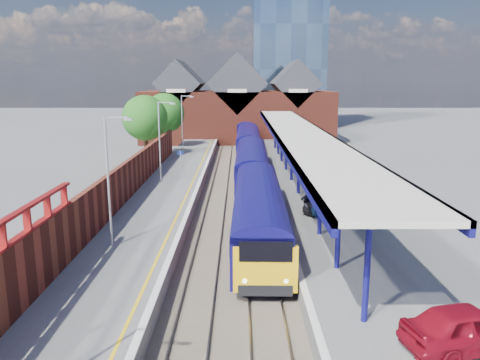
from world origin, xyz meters
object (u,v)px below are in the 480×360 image
object	(u,v)px
parked_car_silver	(335,191)
parked_car_dark	(337,208)
parked_car_blue	(345,210)
train	(250,150)
lamp_post_b	(110,173)
platform_sign	(181,159)
lamp_post_c	(161,137)
parked_car_red	(469,327)
lamp_post_d	(183,121)

from	to	relation	value
parked_car_silver	parked_car_dark	size ratio (longest dim) A/B	1.03
parked_car_silver	parked_car_dark	distance (m)	4.49
parked_car_dark	parked_car_blue	distance (m)	0.53
train	lamp_post_b	world-z (taller)	lamp_post_b
parked_car_silver	parked_car_dark	bearing A→B (deg)	179.29
lamp_post_b	platform_sign	bearing A→B (deg)	85.67
lamp_post_c	parked_car_blue	distance (m)	17.68
train	parked_car_blue	world-z (taller)	train
parked_car_red	parked_car_silver	xyz separation A→B (m)	(-0.54, 19.57, -0.03)
parked_car_silver	platform_sign	bearing A→B (deg)	65.31
parked_car_silver	lamp_post_b	bearing A→B (deg)	134.17
lamp_post_d	platform_sign	world-z (taller)	lamp_post_d
lamp_post_d	platform_sign	size ratio (longest dim) A/B	2.80
lamp_post_c	parked_car_blue	world-z (taller)	lamp_post_c
lamp_post_b	platform_sign	size ratio (longest dim) A/B	2.80
lamp_post_d	parked_car_blue	distance (m)	30.26
lamp_post_b	parked_car_silver	world-z (taller)	lamp_post_b
lamp_post_d	parked_car_red	distance (m)	44.32
train	parked_car_silver	xyz separation A→B (m)	(5.93, -18.15, -0.38)
lamp_post_c	parked_car_silver	size ratio (longest dim) A/B	1.55
train	parked_car_red	bearing A→B (deg)	-80.28
lamp_post_b	parked_car_dark	size ratio (longest dim) A/B	1.59
lamp_post_b	parked_car_red	xyz separation A→B (m)	(14.32, -9.82, -3.22)
parked_car_red	train	bearing A→B (deg)	-3.94
platform_sign	parked_car_blue	distance (m)	17.73
lamp_post_c	parked_car_blue	size ratio (longest dim) A/B	1.67
lamp_post_c	parked_car_blue	bearing A→B (deg)	-38.73
parked_car_silver	parked_car_red	bearing A→B (deg)	-169.52
lamp_post_b	lamp_post_c	world-z (taller)	same
platform_sign	train	bearing A→B (deg)	56.74
platform_sign	lamp_post_d	bearing A→B (deg)	95.56
lamp_post_b	parked_car_red	distance (m)	17.66
parked_car_silver	parked_car_blue	size ratio (longest dim) A/B	1.08
train	lamp_post_b	bearing A→B (deg)	-105.73
lamp_post_c	parked_car_red	bearing A→B (deg)	-60.99
lamp_post_b	lamp_post_d	size ratio (longest dim) A/B	1.00
parked_car_dark	parked_car_red	bearing A→B (deg)	-150.46
lamp_post_c	parked_car_silver	xyz separation A→B (m)	(13.78, -6.25, -3.25)
lamp_post_d	lamp_post_b	bearing A→B (deg)	-90.00
train	lamp_post_c	xyz separation A→B (m)	(-7.86, -11.90, 2.87)
train	parked_car_blue	xyz separation A→B (m)	(5.67, -22.75, -0.54)
lamp_post_d	platform_sign	xyz separation A→B (m)	(1.36, -14.00, -2.30)
lamp_post_b	lamp_post_c	xyz separation A→B (m)	(0.00, 16.00, 0.00)
parked_car_blue	lamp_post_d	bearing A→B (deg)	46.71
parked_car_silver	lamp_post_d	bearing A→B (deg)	40.69
lamp_post_c	parked_car_red	size ratio (longest dim) A/B	1.54
lamp_post_c	platform_sign	bearing A→B (deg)	55.74
parked_car_red	parked_car_dark	size ratio (longest dim) A/B	1.03
platform_sign	parked_car_silver	xyz separation A→B (m)	(12.42, -8.25, -0.95)
lamp_post_b	parked_car_dark	xyz separation A→B (m)	(13.03, 5.32, -3.35)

